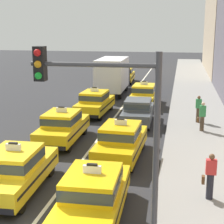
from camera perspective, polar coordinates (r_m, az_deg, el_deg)
name	(u,v)px	position (r m, az deg, el deg)	size (l,w,h in m)	color
lane_stripe_left_right	(126,103)	(29.09, 2.21, 1.52)	(0.14, 80.00, 0.01)	silver
sidewalk_curb	(199,120)	(23.92, 13.71, -1.31)	(4.00, 90.00, 0.15)	gray
taxi_left_nearest	(16,169)	(13.81, -15.02, -8.82)	(1.97, 4.62, 1.96)	black
taxi_left_second	(63,126)	(19.14, -7.86, -2.22)	(1.87, 4.58, 1.96)	black
taxi_left_third	(95,102)	(24.93, -2.73, 1.56)	(1.96, 4.62, 1.96)	black
box_truck_left_fourth	(114,74)	(32.76, 0.26, 6.02)	(2.40, 7.00, 3.27)	black
taxi_left_fifth	(125,75)	(39.54, 2.06, 5.97)	(1.99, 4.63, 1.96)	black
taxi_right_nearest	(93,195)	(11.49, -3.01, -13.05)	(1.94, 4.61, 1.96)	black
taxi_right_second	(121,140)	(16.59, 1.45, -4.55)	(1.98, 4.62, 1.96)	black
sedan_right_third	(138,111)	(22.60, 4.15, 0.22)	(1.86, 4.34, 1.58)	black
taxi_right_fourth	(144,94)	(27.90, 5.11, 2.79)	(1.89, 4.59, 1.96)	black
pedestrian_near_crosswalk	(202,117)	(21.12, 14.15, -0.71)	(0.47, 0.24, 1.68)	#473828
pedestrian_mid_block	(199,109)	(22.96, 13.60, 0.46)	(0.47, 0.24, 1.69)	#473828
pedestrian_by_storefront	(210,176)	(12.96, 15.35, -9.85)	(0.47, 0.24, 1.65)	#23232D
traffic_light_pole	(113,128)	(7.90, 0.14, -2.53)	(2.87, 0.33, 5.58)	#47474C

